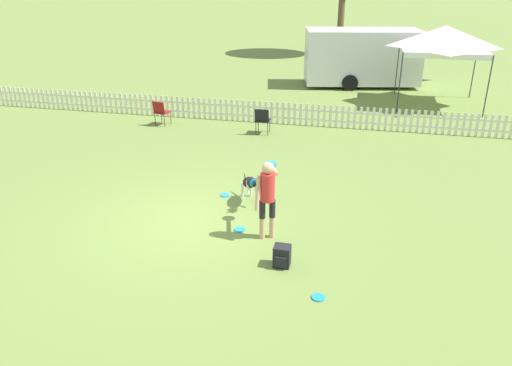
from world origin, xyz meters
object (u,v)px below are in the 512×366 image
frisbee_midfield (318,297)px  backpack_on_grass (282,256)px  folding_chair_center (161,111)px  canopy_tent_main (444,39)px  leaping_dog (250,183)px  frisbee_near_handler (225,195)px  frisbee_near_dog (240,229)px  equipment_trailer (362,56)px  folding_chair_blue_left (262,119)px  handler_person (267,191)px

frisbee_midfield → backpack_on_grass: bearing=132.8°
folding_chair_center → canopy_tent_main: bearing=-140.0°
leaping_dog → frisbee_near_handler: 0.88m
leaping_dog → frisbee_near_dog: 1.35m
equipment_trailer → backpack_on_grass: bearing=-104.5°
equipment_trailer → leaping_dog: bearing=-110.1°
backpack_on_grass → canopy_tent_main: size_ratio=0.13×
frisbee_near_handler → backpack_on_grass: (1.82, -2.64, 0.18)m
leaping_dog → folding_chair_blue_left: size_ratio=1.39×
leaping_dog → backpack_on_grass: 2.64m
equipment_trailer → folding_chair_center: bearing=-140.5°
frisbee_near_dog → backpack_on_grass: 1.55m
frisbee_near_handler → backpack_on_grass: 3.21m
frisbee_near_handler → canopy_tent_main: 11.66m
leaping_dog → folding_chair_blue_left: bearing=-106.7°
leaping_dog → folding_chair_blue_left: 5.10m
folding_chair_blue_left → folding_chair_center: 3.52m
frisbee_near_dog → frisbee_midfield: same height
frisbee_near_handler → equipment_trailer: size_ratio=0.04×
backpack_on_grass → folding_chair_blue_left: bearing=104.9°
folding_chair_blue_left → canopy_tent_main: canopy_tent_main is taller
leaping_dog → equipment_trailer: (1.96, 13.00, 0.77)m
folding_chair_center → equipment_trailer: size_ratio=0.14×
leaping_dog → frisbee_midfield: leaping_dog is taller
leaping_dog → frisbee_near_handler: (-0.67, 0.28, -0.50)m
canopy_tent_main → frisbee_near_dog: bearing=-113.0°
canopy_tent_main → folding_chair_blue_left: bearing=-138.1°
folding_chair_blue_left → equipment_trailer: bearing=-110.3°
equipment_trailer → handler_person: bearing=-106.6°
leaping_dog → frisbee_near_handler: bearing=-48.7°
frisbee_midfield → backpack_on_grass: (-0.75, 0.81, 0.18)m
frisbee_near_dog → leaping_dog: bearing=93.8°
equipment_trailer → frisbee_near_handler: bearing=-113.2°
equipment_trailer → frisbee_near_dog: bearing=-109.0°
handler_person → equipment_trailer: (1.28, 14.39, 0.28)m
frisbee_near_dog → canopy_tent_main: (4.86, 11.46, 2.44)m
leaping_dog → frisbee_near_dog: size_ratio=5.33×
frisbee_near_handler → folding_chair_center: size_ratio=0.26×
handler_person → backpack_on_grass: (0.47, -0.98, -0.80)m
folding_chair_blue_left → folding_chair_center: size_ratio=1.01×
folding_chair_blue_left → equipment_trailer: size_ratio=0.15×
frisbee_near_dog → backpack_on_grass: (1.07, -1.10, 0.18)m
canopy_tent_main → equipment_trailer: 4.26m
frisbee_midfield → folding_chair_center: size_ratio=0.26×
handler_person → backpack_on_grass: bearing=-90.0°
frisbee_midfield → backpack_on_grass: backpack_on_grass is taller
folding_chair_blue_left → canopy_tent_main: 7.97m
frisbee_midfield → folding_chair_center: folding_chair_center is taller
frisbee_near_dog → frisbee_near_handler: bearing=116.0°
folding_chair_center → equipment_trailer: bearing=-117.2°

